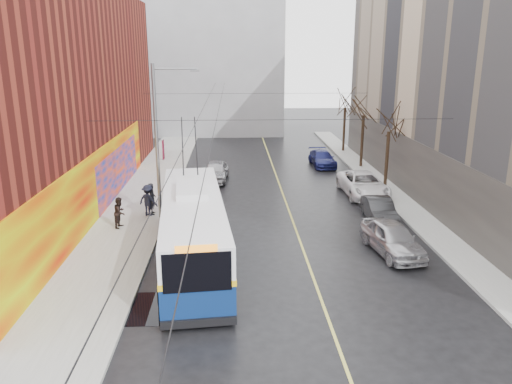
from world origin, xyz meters
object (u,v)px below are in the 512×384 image
Objects in this scene: trolleybus at (193,228)px; tree_far at (346,100)px; streetlight_pole at (159,139)px; tree_near at (390,121)px; parked_car_b at (379,210)px; pedestrian_c at (148,200)px; pedestrian_b at (120,212)px; parked_car_c at (363,184)px; following_car at (216,171)px; tree_mid at (364,106)px; pedestrian_a at (152,199)px; parked_car_d at (322,159)px; parked_car_a at (392,238)px.

tree_far is at bearing 58.38° from trolleybus.
tree_near is at bearing 21.62° from streetlight_pole.
tree_near is 8.47m from parked_car_b.
pedestrian_b is at bearing 84.05° from pedestrian_c.
parked_car_c is at bearing -137.87° from pedestrian_c.
parked_car_b is 14.03m from following_car.
parked_car_c is at bearing -97.37° from tree_far.
tree_near is at bearing -90.00° from tree_far.
pedestrian_c is at bearing -141.73° from tree_mid.
streetlight_pole is 1.35× the size of tree_mid.
pedestrian_c is (-16.05, -12.66, -4.16)m from tree_mid.
pedestrian_c is (-16.05, -19.66, -4.05)m from tree_far.
pedestrian_a is (-0.71, 0.62, -3.74)m from streetlight_pole.
pedestrian_a is at bearing -136.25° from parked_car_d.
tree_mid is 1.47× the size of parked_car_d.
following_car is at bearing -138.43° from tree_far.
following_car is at bearing -12.90° from pedestrian_b.
pedestrian_b is at bearing -142.01° from streetlight_pole.
trolleybus reaches higher than pedestrian_a.
pedestrian_c is at bearing 159.48° from streetlight_pole.
parked_car_b reaches higher than parked_car_d.
pedestrian_c is (-13.61, 1.23, 0.41)m from parked_car_b.
streetlight_pole is at bearing -40.06° from pedestrian_b.
parked_car_a reaches higher than parked_car_d.
pedestrian_a reaches higher than parked_car_c.
streetlight_pole is 19.96m from tree_mid.
tree_far reaches higher than pedestrian_c.
tree_mid is 19.54m from parked_car_a.
pedestrian_b is at bearing -128.57° from tree_far.
pedestrian_a is (-13.42, 1.50, 0.43)m from parked_car_b.
following_car is at bearing -87.66° from pedestrian_c.
trolleybus is 6.87× the size of pedestrian_c.
following_car is (-9.10, -4.72, 0.10)m from parked_car_d.
trolleybus is at bearing -136.35° from tree_near.
streetlight_pole is 13.86m from parked_car_a.
pedestrian_b reaches higher than following_car.
tree_near is at bearing -54.11° from pedestrian_b.
streetlight_pole is 1.37× the size of tree_far.
tree_mid is at bearing -60.15° from pedestrian_a.
pedestrian_b is (-14.08, -15.49, 0.36)m from parked_car_d.
pedestrian_c reaches higher than parked_car_a.
parked_car_b is 2.38× the size of pedestrian_b.
tree_mid is at bearing 50.75° from trolleybus.
parked_car_d is at bearing -51.94° from pedestrian_a.
pedestrian_a is at bearing 139.28° from streetlight_pole.
pedestrian_b is (-14.08, 4.07, 0.23)m from parked_car_a.
tree_mid is 14.82m from parked_car_b.
pedestrian_b is at bearing -159.93° from parked_car_c.
following_car is at bearing -155.03° from parked_car_d.
streetlight_pole is at bearing -138.87° from pedestrian_a.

